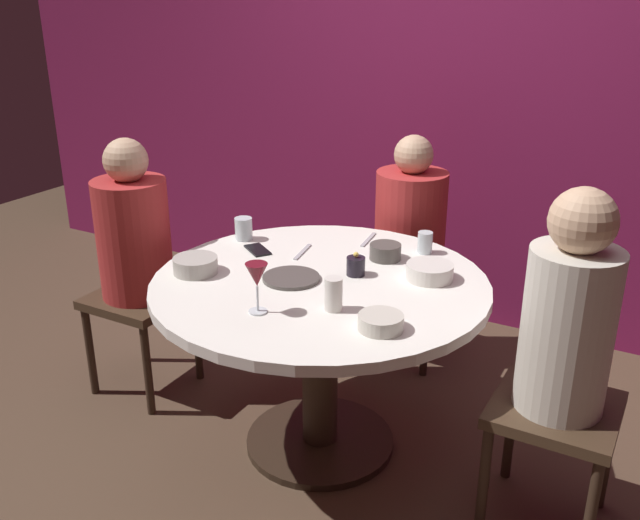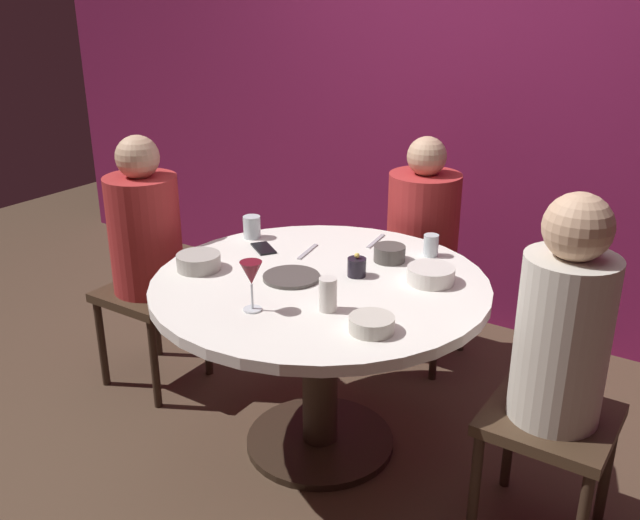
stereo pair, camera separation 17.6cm
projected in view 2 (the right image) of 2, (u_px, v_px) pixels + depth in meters
ground_plane at (320, 443)px, 2.88m from camera, size 8.00×8.00×0.00m
back_wall at (480, 80)px, 3.55m from camera, size 6.00×0.10×2.60m
dining_table at (320, 319)px, 2.67m from camera, size 1.26×1.26×0.73m
seated_diner_left at (145, 236)px, 3.08m from camera, size 0.40×0.40×1.17m
seated_diner_back at (423, 225)px, 3.31m from camera, size 0.40×0.40×1.12m
seated_diner_right at (562, 339)px, 2.15m from camera, size 0.40×0.40×1.21m
candle_holder at (357, 267)px, 2.63m from camera, size 0.07×0.07×0.09m
wine_glass at (251, 275)px, 2.32m from camera, size 0.08×0.08×0.18m
dinner_plate at (291, 277)px, 2.62m from camera, size 0.21×0.21×0.01m
cell_phone at (263, 248)px, 2.91m from camera, size 0.16×0.14×0.01m
bowl_serving_large at (389, 253)px, 2.78m from camera, size 0.13×0.13×0.06m
bowl_salad_center at (199, 262)px, 2.70m from camera, size 0.17×0.17×0.06m
bowl_small_white at (431, 275)px, 2.58m from camera, size 0.18×0.18×0.06m
bowl_sauce_side at (372, 324)px, 2.22m from camera, size 0.15×0.15×0.05m
cup_near_candle at (328, 294)px, 2.35m from camera, size 0.06×0.06×0.12m
cup_by_left_diner at (252, 227)px, 3.03m from camera, size 0.08×0.08×0.10m
cup_by_right_diner at (431, 245)px, 2.83m from camera, size 0.06×0.06×0.09m
fork_near_plate at (376, 241)px, 2.99m from camera, size 0.04×0.18×0.01m
knife_near_plate at (308, 251)px, 2.88m from camera, size 0.05×0.18×0.01m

